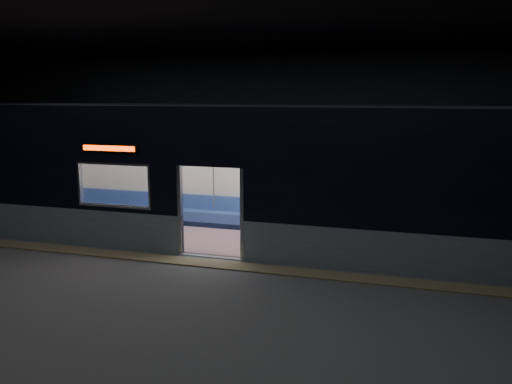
% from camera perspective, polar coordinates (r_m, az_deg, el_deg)
% --- Properties ---
extents(station_floor, '(24.00, 14.00, 0.01)m').
position_cam_1_polar(station_floor, '(11.37, -6.68, -8.36)').
color(station_floor, '#47494C').
rests_on(station_floor, ground).
extents(station_envelope, '(24.00, 14.00, 5.00)m').
position_cam_1_polar(station_envelope, '(10.77, -7.10, 10.47)').
color(station_envelope, black).
rests_on(station_envelope, station_floor).
extents(tactile_strip, '(22.80, 0.50, 0.03)m').
position_cam_1_polar(tactile_strip, '(11.84, -5.61, -7.46)').
color(tactile_strip, '#8C7F59').
rests_on(tactile_strip, station_floor).
extents(metro_car, '(18.00, 3.04, 3.35)m').
position_cam_1_polar(metro_car, '(13.25, -2.43, 2.63)').
color(metro_car, '#85969F').
rests_on(metro_car, station_floor).
extents(passenger, '(0.38, 0.66, 1.33)m').
position_cam_1_polar(passenger, '(13.98, 4.94, -1.42)').
color(passenger, black).
rests_on(passenger, metro_car).
extents(handbag, '(0.28, 0.25, 0.13)m').
position_cam_1_polar(handbag, '(13.79, 4.79, -2.07)').
color(handbag, black).
rests_on(handbag, passenger).
extents(transit_map, '(0.88, 0.03, 0.57)m').
position_cam_1_polar(transit_map, '(14.05, 7.58, 1.30)').
color(transit_map, white).
rests_on(transit_map, metro_car).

